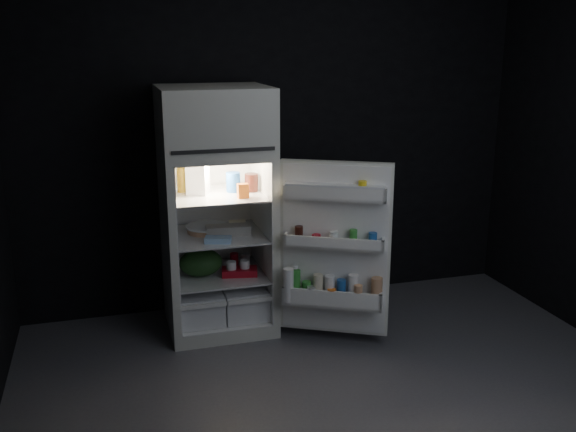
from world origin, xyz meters
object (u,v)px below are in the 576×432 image
object	(u,v)px
refrigerator	(216,202)
fridge_door	(334,253)
egg_carton	(228,230)
yogurt_tray	(240,272)
milk_jug	(198,177)

from	to	relation	value
refrigerator	fridge_door	xyz separation A→B (m)	(0.71, -0.55, -0.28)
refrigerator	egg_carton	bearing A→B (deg)	-50.52
egg_carton	yogurt_tray	bearing A→B (deg)	-27.15
milk_jug	refrigerator	bearing A→B (deg)	28.97
fridge_door	yogurt_tray	distance (m)	0.75
milk_jug	egg_carton	size ratio (longest dim) A/B	0.75
milk_jug	fridge_door	bearing A→B (deg)	-8.67
refrigerator	egg_carton	xyz separation A→B (m)	(0.07, -0.08, -0.19)
fridge_door	yogurt_tray	xyz separation A→B (m)	(-0.57, 0.43, -0.23)
fridge_door	refrigerator	bearing A→B (deg)	142.04
yogurt_tray	egg_carton	bearing A→B (deg)	158.16
yogurt_tray	fridge_door	bearing A→B (deg)	-25.62
fridge_door	milk_jug	xyz separation A→B (m)	(-0.83, 0.54, 0.47)
fridge_door	milk_jug	world-z (taller)	fridge_door
fridge_door	egg_carton	size ratio (longest dim) A/B	3.83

